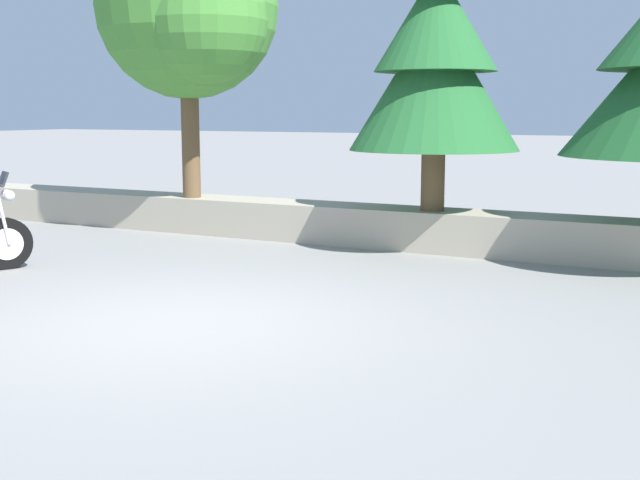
% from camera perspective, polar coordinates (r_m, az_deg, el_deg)
% --- Properties ---
extents(ground_plane, '(120.00, 120.00, 0.00)m').
position_cam_1_polar(ground_plane, '(7.47, -10.34, -5.74)').
color(ground_plane, gray).
extents(stone_wall, '(36.00, 0.80, 0.55)m').
position_cam_1_polar(stone_wall, '(11.52, 4.24, 0.98)').
color(stone_wall, '#A89E89').
rests_on(stone_wall, ground).
extents(leafy_tree_far_left, '(2.90, 2.76, 4.28)m').
position_cam_1_polar(leafy_tree_far_left, '(12.77, -9.05, 15.63)').
color(leafy_tree_far_left, brown).
rests_on(leafy_tree_far_left, stone_wall).
extents(pine_tree_mid_left, '(2.27, 2.27, 3.72)m').
position_cam_1_polar(pine_tree_mid_left, '(11.08, 8.12, 12.58)').
color(pine_tree_mid_left, brown).
rests_on(pine_tree_mid_left, stone_wall).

